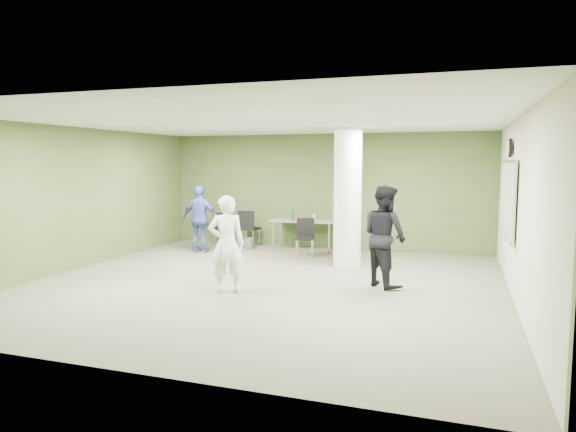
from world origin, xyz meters
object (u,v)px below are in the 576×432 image
(woman_white, at_px, (227,244))
(chair_back_left, at_px, (222,226))
(folding_table, at_px, (304,222))
(man_black, at_px, (385,236))
(man_blue, at_px, (200,219))

(woman_white, bearing_deg, chair_back_left, -87.35)
(folding_table, distance_m, man_black, 3.87)
(folding_table, relative_size, man_black, 0.89)
(woman_white, bearing_deg, man_black, -176.51)
(man_black, xyz_separation_m, man_blue, (-4.55, 1.96, -0.08))
(woman_white, bearing_deg, man_blue, -79.77)
(man_black, distance_m, man_blue, 4.96)
(chair_back_left, relative_size, man_blue, 0.54)
(woman_white, relative_size, man_black, 0.91)
(man_blue, bearing_deg, man_black, 153.55)
(woman_white, bearing_deg, folding_table, -114.15)
(man_blue, bearing_deg, folding_table, -156.51)
(chair_back_left, xyz_separation_m, man_blue, (0.00, -1.13, 0.29))
(chair_back_left, distance_m, man_black, 5.52)
(folding_table, height_order, man_black, man_black)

